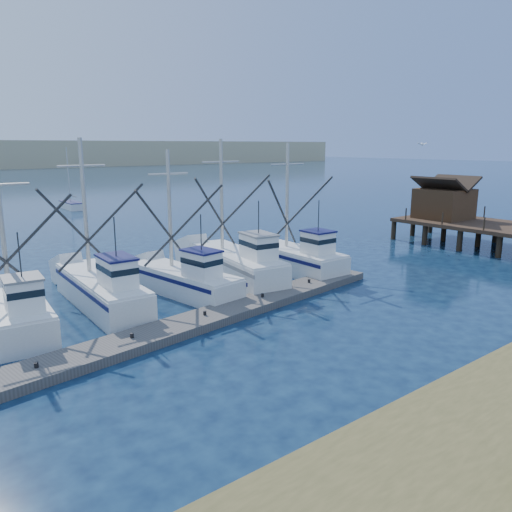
% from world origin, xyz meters
% --- Properties ---
extents(ground, '(500.00, 500.00, 0.00)m').
position_xyz_m(ground, '(0.00, 0.00, 0.00)').
color(ground, '#0B1932').
rests_on(ground, ground).
extents(floating_dock, '(30.56, 6.12, 0.41)m').
position_xyz_m(floating_dock, '(-9.53, 6.65, 0.20)').
color(floating_dock, '#58534F').
rests_on(floating_dock, ground).
extents(timber_pier, '(7.00, 20.00, 8.00)m').
position_xyz_m(timber_pier, '(21.50, 8.46, 2.57)').
color(timber_pier, black).
rests_on(timber_pier, ground).
extents(trawler_fleet, '(29.42, 9.17, 9.13)m').
position_xyz_m(trawler_fleet, '(-9.34, 11.79, 0.98)').
color(trawler_fleet, white).
rests_on(trawler_fleet, ground).
extents(sailboat_near, '(1.77, 5.24, 8.10)m').
position_xyz_m(sailboat_near, '(2.96, 54.95, 0.50)').
color(sailboat_near, white).
rests_on(sailboat_near, ground).
extents(flying_gull, '(1.09, 0.20, 0.20)m').
position_xyz_m(flying_gull, '(13.38, 9.18, 8.40)').
color(flying_gull, white).
rests_on(flying_gull, ground).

